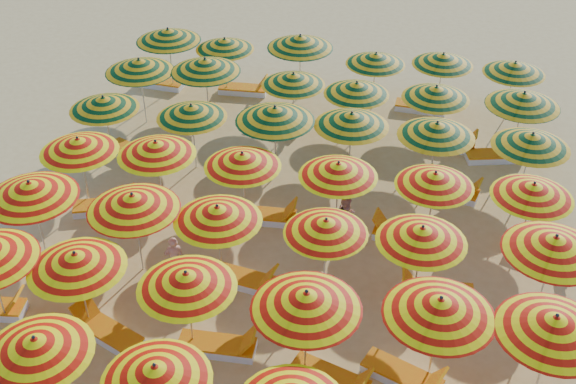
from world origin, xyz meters
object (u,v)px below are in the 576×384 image
(umbrella_30, at_px, (104,103))
(umbrella_44, at_px, (300,42))
(umbrella_14, at_px, (186,280))
(umbrella_43, at_px, (225,44))
(umbrella_17, at_px, (555,325))
(umbrella_19, at_px, (133,202))
(umbrella_27, at_px, (338,170))
(lounger_25, at_px, (244,89))
(umbrella_21, at_px, (326,226))
(umbrella_36, at_px, (139,66))
(umbrella_15, at_px, (306,301))
(umbrella_16, at_px, (440,307))
(lounger_26, at_px, (422,107))
(umbrella_37, at_px, (205,65))
(lounger_13, at_px, (244,279))
(umbrella_39, at_px, (357,88))
(umbrella_25, at_px, (156,148))
(umbrella_20, at_px, (217,214))
(umbrella_22, at_px, (422,234))
(umbrella_7, at_px, (36,346))
(lounger_11, at_px, (331,379))
(lounger_18, at_px, (544,253))
(umbrella_46, at_px, (443,59))
(lounger_20, at_px, (450,191))
(lounger_17, at_px, (404,235))
(lounger_19, at_px, (133,153))
(umbrella_32, at_px, (275,114))
(lounger_14, at_px, (435,292))
(umbrella_8, at_px, (155,373))
(umbrella_35, at_px, (532,141))
(umbrella_45, at_px, (376,59))
(beachgoer_a, at_px, (174,258))
(lounger_12, at_px, (404,376))
(umbrella_24, at_px, (78,145))
(lounger_15, at_px, (107,206))
(lounger_22, at_px, (449,144))
(umbrella_31, at_px, (191,111))
(beachgoer_b, at_px, (346,218))
(umbrella_33, at_px, (352,120))
(umbrella_40, at_px, (436,93))
(lounger_24, at_px, (159,83))
(umbrella_23, at_px, (555,244))
(umbrella_42, at_px, (168,35))
(lounger_16, at_px, (266,216))
(lounger_9, at_px, (107,332))
(umbrella_13, at_px, (76,261))
(umbrella_34, at_px, (437,129))
(lounger_23, at_px, (495,156))
(umbrella_29, at_px, (533,190))

(umbrella_30, distance_m, umbrella_44, 7.09)
(umbrella_14, distance_m, umbrella_43, 12.07)
(umbrella_17, distance_m, umbrella_19, 9.57)
(umbrella_27, distance_m, lounger_25, 8.55)
(umbrella_21, distance_m, umbrella_36, 9.80)
(umbrella_21, bearing_deg, umbrella_15, -89.27)
(umbrella_16, relative_size, lounger_26, 1.66)
(umbrella_37, distance_m, lounger_13, 8.28)
(umbrella_27, distance_m, umbrella_39, 4.60)
(umbrella_30, bearing_deg, umbrella_25, -41.74)
(umbrella_20, bearing_deg, umbrella_22, 2.25)
(umbrella_7, relative_size, lounger_11, 1.48)
(umbrella_14, bearing_deg, lounger_18, 30.70)
(umbrella_46, height_order, lounger_20, umbrella_46)
(lounger_17, relative_size, lounger_18, 0.98)
(umbrella_20, xyz_separation_m, lounger_19, (-4.20, 4.80, -1.81))
(umbrella_32, bearing_deg, lounger_14, -41.46)
(umbrella_8, relative_size, umbrella_37, 0.92)
(umbrella_35, height_order, umbrella_45, umbrella_35)
(umbrella_8, distance_m, umbrella_37, 12.35)
(umbrella_37, bearing_deg, beachgoer_a, -79.49)
(lounger_19, bearing_deg, umbrella_25, -27.89)
(umbrella_43, height_order, lounger_12, umbrella_43)
(umbrella_15, distance_m, umbrella_24, 8.50)
(umbrella_27, distance_m, lounger_14, 3.88)
(lounger_15, bearing_deg, lounger_22, 10.37)
(umbrella_20, xyz_separation_m, umbrella_31, (-2.11, 4.62, -0.04))
(lounger_15, bearing_deg, umbrella_20, -46.57)
(umbrella_43, relative_size, beachgoer_b, 1.90)
(umbrella_36, bearing_deg, umbrella_7, -78.29)
(umbrella_33, xyz_separation_m, lounger_19, (-6.70, -0.15, -1.84))
(umbrella_40, relative_size, lounger_15, 1.40)
(lounger_24, bearing_deg, umbrella_31, 126.00)
(umbrella_23, bearing_deg, umbrella_42, 142.63)
(umbrella_8, relative_size, umbrella_27, 1.08)
(umbrella_8, xyz_separation_m, umbrella_32, (0.16, 9.36, 0.20))
(lounger_16, relative_size, lounger_25, 1.00)
(umbrella_19, bearing_deg, lounger_17, 21.30)
(umbrella_21, distance_m, umbrella_25, 5.42)
(umbrella_44, bearing_deg, umbrella_33, -63.44)
(umbrella_30, bearing_deg, lounger_9, -68.16)
(umbrella_13, xyz_separation_m, lounger_14, (7.69, 2.58, -1.84))
(umbrella_17, xyz_separation_m, lounger_20, (-1.83, 6.96, -1.96))
(umbrella_17, xyz_separation_m, umbrella_34, (-2.43, 7.13, -0.10))
(lounger_24, bearing_deg, lounger_16, 133.48)
(umbrella_16, bearing_deg, lounger_23, 79.68)
(umbrella_21, distance_m, umbrella_31, 6.44)
(umbrella_29, distance_m, umbrella_37, 10.87)
(umbrella_7, xyz_separation_m, lounger_24, (-2.87, 14.12, -1.83))
(umbrella_23, xyz_separation_m, umbrella_42, (-11.97, 9.15, 0.01))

